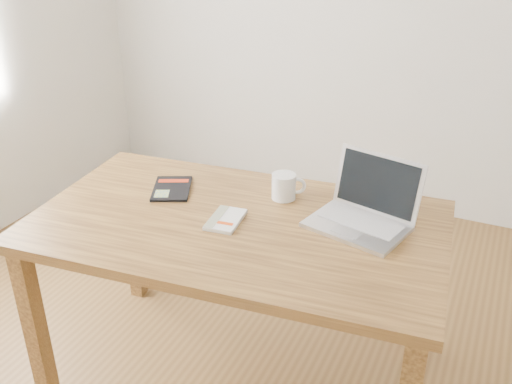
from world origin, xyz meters
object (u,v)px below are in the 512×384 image
at_px(desk, 237,241).
at_px(black_guidebook, 172,189).
at_px(white_guidebook, 226,220).
at_px(coffee_mug, 285,186).
at_px(laptop, 364,211).

relative_size(desk, black_guidebook, 6.08).
relative_size(white_guidebook, coffee_mug, 1.48).
bearing_deg(desk, laptop, 17.07).
relative_size(desk, coffee_mug, 12.36).
height_order(black_guidebook, coffee_mug, coffee_mug).
bearing_deg(black_guidebook, laptop, -20.70).
bearing_deg(laptop, desk, -143.52).
bearing_deg(laptop, white_guidebook, -142.56).
distance_m(white_guidebook, coffee_mug, 0.30).
height_order(desk, laptop, laptop).
height_order(desk, white_guidebook, white_guidebook).
bearing_deg(coffee_mug, black_guidebook, 167.01).
distance_m(desk, black_guidebook, 0.38).
distance_m(black_guidebook, coffee_mug, 0.46).
xyz_separation_m(black_guidebook, laptop, (0.78, 0.06, 0.04)).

